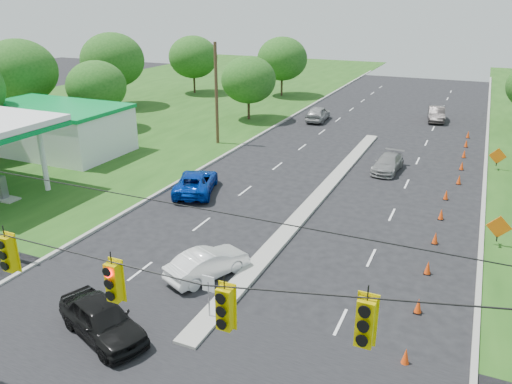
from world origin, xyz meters
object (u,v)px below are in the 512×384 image
at_px(gas_station, 41,127).
at_px(black_sedan, 102,319).
at_px(white_sedan, 208,264).
at_px(blue_pickup, 196,182).

xyz_separation_m(gas_station, black_sedan, (20.37, -16.89, -1.80)).
xyz_separation_m(white_sedan, blue_pickup, (-6.22, 9.45, 0.05)).
height_order(gas_station, blue_pickup, gas_station).
xyz_separation_m(black_sedan, blue_pickup, (-4.70, 15.09, -0.04)).
distance_m(black_sedan, white_sedan, 5.84).
bearing_deg(blue_pickup, black_sedan, 87.53).
height_order(white_sedan, blue_pickup, blue_pickup).
relative_size(gas_station, blue_pickup, 3.73).
bearing_deg(gas_station, white_sedan, -27.21).
bearing_deg(black_sedan, white_sedan, 6.22).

